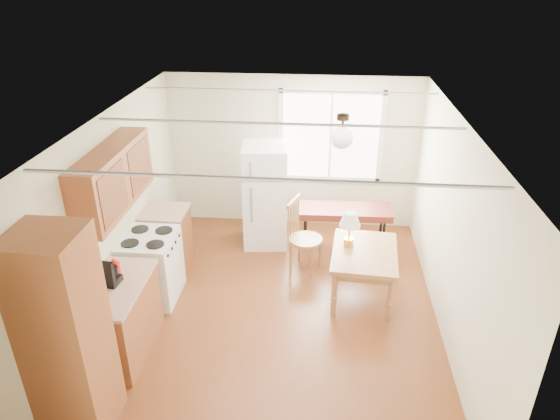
# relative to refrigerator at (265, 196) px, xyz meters

# --- Properties ---
(room_shell) EXTENTS (4.60, 5.60, 2.62)m
(room_shell) POSITION_rel_refrigerator_xyz_m (0.36, -1.77, 0.45)
(room_shell) COLOR #512510
(room_shell) RESTS_ON ground
(kitchen_run) EXTENTS (0.65, 3.40, 2.20)m
(kitchen_run) POSITION_rel_refrigerator_xyz_m (-1.35, -2.41, 0.04)
(kitchen_run) COLOR brown
(kitchen_run) RESTS_ON ground
(window_unit) EXTENTS (1.64, 0.05, 1.51)m
(window_unit) POSITION_rel_refrigerator_xyz_m (0.96, 0.70, 0.75)
(window_unit) COLOR white
(window_unit) RESTS_ON room_shell
(pendant_light) EXTENTS (0.26, 0.26, 0.40)m
(pendant_light) POSITION_rel_refrigerator_xyz_m (1.06, -1.37, 1.43)
(pendant_light) COLOR black
(pendant_light) RESTS_ON room_shell
(refrigerator) EXTENTS (0.72, 0.72, 1.61)m
(refrigerator) POSITION_rel_refrigerator_xyz_m (0.00, 0.00, 0.00)
(refrigerator) COLOR white
(refrigerator) RESTS_ON ground
(bench) EXTENTS (1.43, 0.57, 0.65)m
(bench) POSITION_rel_refrigerator_xyz_m (1.22, -0.01, -0.22)
(bench) COLOR #571D14
(bench) RESTS_ON ground
(dining_table) EXTENTS (0.91, 1.16, 0.69)m
(dining_table) POSITION_rel_refrigerator_xyz_m (1.44, -1.30, -0.22)
(dining_table) COLOR #916138
(dining_table) RESTS_ON ground
(chair) EXTENTS (0.52, 0.51, 1.08)m
(chair) POSITION_rel_refrigerator_xyz_m (0.57, -0.70, -0.19)
(chair) COLOR #916138
(chair) RESTS_ON ground
(table_lamp) EXTENTS (0.28, 0.28, 0.48)m
(table_lamp) POSITION_rel_refrigerator_xyz_m (1.24, -1.18, 0.23)
(table_lamp) COLOR gold
(table_lamp) RESTS_ON dining_table
(coffee_maker) EXTENTS (0.19, 0.23, 0.32)m
(coffee_maker) POSITION_rel_refrigerator_xyz_m (-1.36, -2.61, 0.21)
(coffee_maker) COLOR black
(coffee_maker) RESTS_ON kitchen_run
(kettle) EXTENTS (0.12, 0.12, 0.22)m
(kettle) POSITION_rel_refrigerator_xyz_m (-1.37, -2.44, 0.19)
(kettle) COLOR red
(kettle) RESTS_ON kitchen_run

